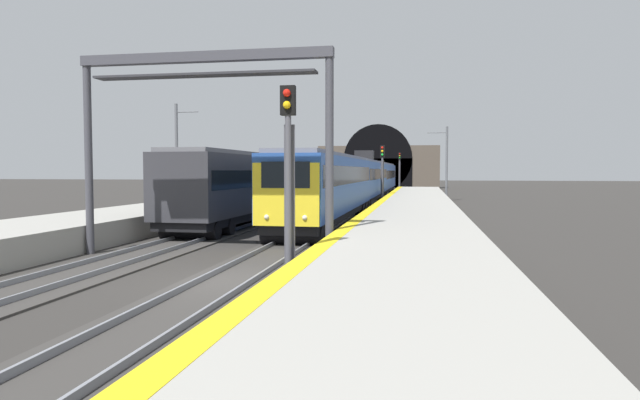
# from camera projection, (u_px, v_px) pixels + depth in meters

# --- Properties ---
(ground_plane) EXTENTS (320.00, 320.00, 0.00)m
(ground_plane) POSITION_uv_depth(u_px,v_px,m) (230.00, 282.00, 15.41)
(ground_plane) COLOR #302D2B
(platform_right) EXTENTS (112.00, 4.88, 1.04)m
(platform_right) POSITION_uv_depth(u_px,v_px,m) (404.00, 269.00, 14.54)
(platform_right) COLOR #9E9B93
(platform_right) RESTS_ON ground_plane
(platform_right_edge_strip) EXTENTS (112.00, 0.50, 0.01)m
(platform_right_edge_strip) POSITION_uv_depth(u_px,v_px,m) (321.00, 247.00, 14.90)
(platform_right_edge_strip) COLOR yellow
(platform_right_edge_strip) RESTS_ON platform_right
(track_main_line) EXTENTS (160.00, 2.64, 0.21)m
(track_main_line) POSITION_uv_depth(u_px,v_px,m) (230.00, 281.00, 15.41)
(track_main_line) COLOR #383533
(track_main_line) RESTS_ON ground_plane
(track_adjacent_line) EXTENTS (160.00, 2.93, 0.21)m
(track_adjacent_line) POSITION_uv_depth(u_px,v_px,m) (73.00, 275.00, 16.26)
(track_adjacent_line) COLOR #383533
(track_adjacent_line) RESTS_ON ground_plane
(train_main_approaching) EXTENTS (59.29, 2.88, 4.87)m
(train_main_approaching) POSITION_uv_depth(u_px,v_px,m) (364.00, 179.00, 50.83)
(train_main_approaching) COLOR #264C99
(train_main_approaching) RESTS_ON ground_plane
(train_adjacent_platform) EXTENTS (38.10, 3.15, 4.96)m
(train_adjacent_platform) POSITION_uv_depth(u_px,v_px,m) (287.00, 181.00, 42.04)
(train_adjacent_platform) COLOR #333338
(train_adjacent_platform) RESTS_ON ground_plane
(railway_signal_near) EXTENTS (0.39, 0.38, 5.24)m
(railway_signal_near) POSITION_uv_depth(u_px,v_px,m) (288.00, 171.00, 14.36)
(railway_signal_near) COLOR #4C4C54
(railway_signal_near) RESTS_ON ground_plane
(railway_signal_mid) EXTENTS (0.39, 0.38, 5.23)m
(railway_signal_mid) POSITION_uv_depth(u_px,v_px,m) (382.00, 169.00, 48.25)
(railway_signal_mid) COLOR #4C4C54
(railway_signal_mid) RESTS_ON ground_plane
(railway_signal_far) EXTENTS (0.39, 0.38, 5.80)m
(railway_signal_far) POSITION_uv_depth(u_px,v_px,m) (400.00, 168.00, 85.32)
(railway_signal_far) COLOR #4C4C54
(railway_signal_far) RESTS_ON ground_plane
(overhead_signal_gantry) EXTENTS (0.70, 9.23, 7.21)m
(overhead_signal_gantry) POSITION_uv_depth(u_px,v_px,m) (203.00, 102.00, 19.60)
(overhead_signal_gantry) COLOR #3F3F47
(overhead_signal_gantry) RESTS_ON ground_plane
(tunnel_portal) EXTENTS (2.82, 21.12, 11.83)m
(tunnel_portal) POSITION_uv_depth(u_px,v_px,m) (378.00, 167.00, 98.20)
(tunnel_portal) COLOR #51473D
(tunnel_portal) RESTS_ON ground_plane
(catenary_mast_near) EXTENTS (0.22, 1.80, 7.88)m
(catenary_mast_near) POSITION_uv_depth(u_px,v_px,m) (177.00, 157.00, 40.54)
(catenary_mast_near) COLOR #595B60
(catenary_mast_near) RESTS_ON ground_plane
(catenary_mast_far) EXTENTS (0.22, 2.06, 7.41)m
(catenary_mast_far) POSITION_uv_depth(u_px,v_px,m) (446.00, 163.00, 55.46)
(catenary_mast_far) COLOR #595B60
(catenary_mast_far) RESTS_ON ground_plane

